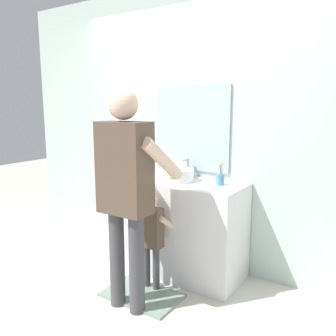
# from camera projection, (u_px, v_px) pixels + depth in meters

# --- Properties ---
(ground_plane) EXTENTS (14.00, 14.00, 0.00)m
(ground_plane) POSITION_uv_depth(u_px,v_px,m) (159.00, 283.00, 3.13)
(ground_plane) COLOR silver
(back_wall) EXTENTS (4.40, 0.10, 2.70)m
(back_wall) POSITION_uv_depth(u_px,v_px,m) (194.00, 128.00, 3.40)
(back_wall) COLOR silver
(back_wall) RESTS_ON ground
(vanity_cabinet) EXTENTS (1.25, 0.54, 0.89)m
(vanity_cabinet) POSITION_uv_depth(u_px,v_px,m) (177.00, 226.00, 3.30)
(vanity_cabinet) COLOR white
(vanity_cabinet) RESTS_ON ground
(sink_basin) EXTENTS (0.33, 0.33, 0.11)m
(sink_basin) POSITION_uv_depth(u_px,v_px,m) (176.00, 175.00, 3.19)
(sink_basin) COLOR white
(sink_basin) RESTS_ON vanity_cabinet
(faucet) EXTENTS (0.18, 0.14, 0.18)m
(faucet) POSITION_uv_depth(u_px,v_px,m) (187.00, 169.00, 3.36)
(faucet) COLOR #B7BABF
(faucet) RESTS_ON vanity_cabinet
(toothbrush_cup) EXTENTS (0.07, 0.07, 0.21)m
(toothbrush_cup) POSITION_uv_depth(u_px,v_px,m) (220.00, 179.00, 3.03)
(toothbrush_cup) COLOR #4C8EB2
(toothbrush_cup) RESTS_ON vanity_cabinet
(bath_mat) EXTENTS (0.64, 0.40, 0.02)m
(bath_mat) POSITION_uv_depth(u_px,v_px,m) (142.00, 295.00, 2.92)
(bath_mat) COLOR gray
(bath_mat) RESTS_ON ground
(child_toddler) EXTENTS (0.26, 0.26, 0.85)m
(child_toddler) POSITION_uv_depth(u_px,v_px,m) (152.00, 233.00, 2.96)
(child_toddler) COLOR #47474C
(child_toddler) RESTS_ON ground
(adult_parent) EXTENTS (0.52, 0.55, 1.69)m
(adult_parent) POSITION_uv_depth(u_px,v_px,m) (126.00, 182.00, 2.60)
(adult_parent) COLOR #47474C
(adult_parent) RESTS_ON ground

